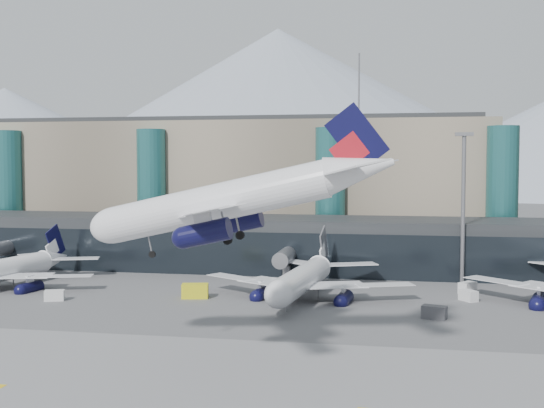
{
  "coord_description": "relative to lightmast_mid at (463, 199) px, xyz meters",
  "views": [
    {
      "loc": [
        19.08,
        -70.48,
        20.32
      ],
      "look_at": [
        0.16,
        32.0,
        14.17
      ],
      "focal_mm": 45.0,
      "sensor_mm": 36.0,
      "label": 1
    }
  ],
  "objects": [
    {
      "name": "jet_parked_mid",
      "position": [
        -24.47,
        -15.62,
        -10.24
      ],
      "size": [
        34.12,
        33.91,
        11.05
      ],
      "rotation": [
        0.0,
        0.0,
        1.46
      ],
      "color": "silver",
      "rests_on": "ground"
    },
    {
      "name": "veh_d",
      "position": [
        0.09,
        -8.54,
        -13.55
      ],
      "size": [
        3.14,
        3.4,
        1.74
      ],
      "primitive_type": "cube",
      "rotation": [
        0.0,
        0.0,
        0.92
      ],
      "color": "silver",
      "rests_on": "ground"
    },
    {
      "name": "veh_c",
      "position": [
        -6.0,
        -27.79,
        -13.55
      ],
      "size": [
        3.48,
        2.51,
        1.74
      ],
      "primitive_type": "cube",
      "rotation": [
        0.0,
        0.0,
        -0.3
      ],
      "color": "#454549",
      "rests_on": "ground"
    },
    {
      "name": "veh_g",
      "position": [
        -0.4,
        -14.86,
        -13.62
      ],
      "size": [
        2.87,
        3.14,
        1.59
      ],
      "primitive_type": "cube",
      "rotation": [
        0.0,
        0.0,
        -0.95
      ],
      "color": "silver",
      "rests_on": "ground"
    },
    {
      "name": "hero_jet",
      "position": [
        -25.73,
        -52.3,
        3.44
      ],
      "size": [
        32.7,
        33.6,
        10.82
      ],
      "rotation": [
        0.0,
        -0.22,
        -0.04
      ],
      "color": "silver",
      "rests_on": "ground"
    },
    {
      "name": "jet_parked_left",
      "position": [
        -73.94,
        -15.69,
        -10.44
      ],
      "size": [
        32.21,
        32.53,
        10.51
      ],
      "rotation": [
        0.0,
        0.0,
        1.4
      ],
      "color": "silver",
      "rests_on": "ground"
    },
    {
      "name": "mountain_ridge",
      "position": [
        -14.03,
        332.0,
        31.33
      ],
      "size": [
        910.0,
        400.0,
        110.0
      ],
      "color": "gray",
      "rests_on": "ground"
    },
    {
      "name": "veh_h",
      "position": [
        -40.94,
        -20.19,
        -13.33
      ],
      "size": [
        4.3,
        2.86,
        2.19
      ],
      "primitive_type": "cube",
      "rotation": [
        0.0,
        0.0,
        0.21
      ],
      "color": "gold",
      "rests_on": "ground"
    },
    {
      "name": "ground",
      "position": [
        -30.0,
        -48.0,
        -14.42
      ],
      "size": [
        900.0,
        900.0,
        0.0
      ],
      "primitive_type": "plane",
      "color": "#515154",
      "rests_on": "ground"
    },
    {
      "name": "runway_strip",
      "position": [
        -30.0,
        -63.0,
        -14.4
      ],
      "size": [
        400.0,
        40.0,
        0.04
      ],
      "primitive_type": "cube",
      "color": "slate",
      "rests_on": "ground"
    },
    {
      "name": "veh_a",
      "position": [
        -60.92,
        -25.87,
        -13.63
      ],
      "size": [
        3.17,
        2.43,
        1.57
      ],
      "primitive_type": "cube",
      "rotation": [
        0.0,
        0.0,
        0.35
      ],
      "color": "silver",
      "rests_on": "ground"
    },
    {
      "name": "concourse",
      "position": [
        -30.02,
        9.73,
        -9.45
      ],
      "size": [
        170.0,
        27.0,
        10.0
      ],
      "color": "black",
      "rests_on": "ground"
    },
    {
      "name": "terminal_main",
      "position": [
        -55.0,
        42.0,
        1.03
      ],
      "size": [
        130.0,
        30.0,
        31.0
      ],
      "color": "gray",
      "rests_on": "ground"
    },
    {
      "name": "teal_towers",
      "position": [
        -44.99,
        26.01,
        -0.41
      ],
      "size": [
        116.4,
        19.4,
        46.0
      ],
      "color": "#236264",
      "rests_on": "ground"
    },
    {
      "name": "lightmast_mid",
      "position": [
        0.0,
        0.0,
        0.0
      ],
      "size": [
        3.0,
        1.2,
        25.6
      ],
      "color": "slate",
      "rests_on": "ground"
    },
    {
      "name": "runway_markings",
      "position": [
        -30.0,
        -63.0,
        -14.37
      ],
      "size": [
        128.0,
        1.0,
        0.02
      ],
      "color": "gold",
      "rests_on": "ground"
    }
  ]
}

